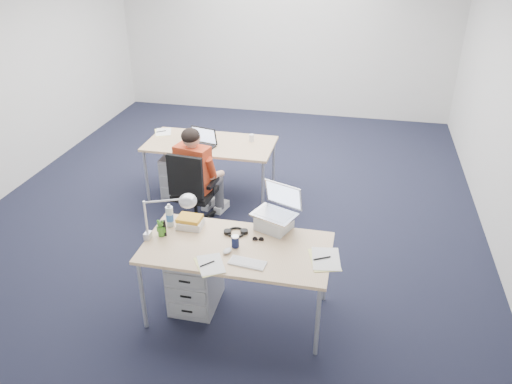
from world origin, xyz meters
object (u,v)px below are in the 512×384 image
water_bottle (170,215)px  far_cup (252,138)px  headphones (236,232)px  sunglasses (258,239)px  desk_far (210,146)px  desk_lamp (162,216)px  office_chair (195,207)px  drawer_pedestal_near (195,279)px  cordless_phone (164,228)px  book_stack (190,222)px  seated_person (200,175)px  silver_laptop (274,210)px  wireless_keyboard (247,263)px  desk_near (237,251)px  bear_figurine (161,228)px  dark_laptop (199,138)px  can_koozie (235,241)px  computer_mouse (227,251)px

water_bottle → far_cup: (0.28, 2.11, -0.07)m
headphones → sunglasses: (0.22, -0.07, -0.01)m
desk_far → far_cup: bearing=17.7°
desk_far → desk_lamp: 2.23m
desk_far → headphones: headphones is taller
desk_far → water_bottle: 1.97m
office_chair → far_cup: 1.21m
drawer_pedestal_near → headphones: headphones is taller
cordless_phone → desk_lamp: 0.19m
headphones → book_stack: book_stack is taller
desk_far → seated_person: size_ratio=1.31×
seated_person → headphones: size_ratio=5.62×
silver_laptop → wireless_keyboard: bearing=-79.6°
sunglasses → desk_lamp: bearing=-174.8°
desk_near → headphones: 0.21m
bear_figurine → cordless_phone: size_ratio=1.04×
drawer_pedestal_near → far_cup: far_cup is taller
drawer_pedestal_near → book_stack: size_ratio=2.41×
silver_laptop → dark_laptop: bearing=148.8°
sunglasses → desk_near: bearing=-148.2°
drawer_pedestal_near → sunglasses: size_ratio=5.37×
headphones → drawer_pedestal_near: bearing=-171.6°
headphones → desk_far: bearing=98.5°
drawer_pedestal_near → can_koozie: bearing=-7.2°
silver_laptop → can_koozie: (-0.27, -0.35, -0.14)m
headphones → book_stack: bearing=163.0°
can_koozie → desk_lamp: 0.66m
desk_far → seated_person: seated_person is taller
bear_figurine → dark_laptop: bearing=116.7°
bear_figurine → computer_mouse: bearing=6.9°
water_bottle → silver_laptop: bearing=9.2°
desk_far → drawer_pedestal_near: 2.20m
can_koozie → desk_far: bearing=112.2°
computer_mouse → dark_laptop: bearing=130.7°
far_cup → desk_lamp: bearing=-95.9°
office_chair → cordless_phone: bearing=-76.7°
bear_figurine → water_bottle: bearing=102.9°
bear_figurine → far_cup: bear_figurine is taller
desk_lamp → desk_far: bearing=98.4°
cordless_phone → desk_lamp: (0.03, -0.08, 0.18)m
desk_near → desk_far: same height
sunglasses → desk_lamp: desk_lamp is taller
seated_person → water_bottle: size_ratio=5.50×
desk_lamp → wireless_keyboard: bearing=-10.6°
book_stack → far_cup: (0.09, 2.09, -0.01)m
wireless_keyboard → cordless_phone: size_ratio=1.99×
book_stack → far_cup: size_ratio=2.51×
cordless_phone → water_bottle: bearing=69.5°
dark_laptop → water_bottle: bearing=-68.0°
desk_far → dark_laptop: bearing=-114.1°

